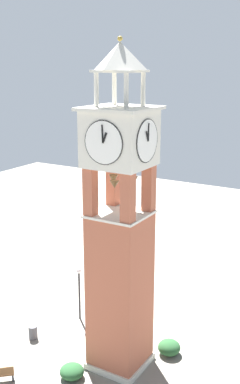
# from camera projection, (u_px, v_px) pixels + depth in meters

# --- Properties ---
(ground) EXTENTS (80.00, 80.00, 0.00)m
(ground) POSITION_uv_depth(u_px,v_px,m) (120.00, 363.00, 25.98)
(ground) COLOR gray
(clock_tower) EXTENTS (3.27, 3.27, 17.14)m
(clock_tower) POSITION_uv_depth(u_px,v_px,m) (120.00, 239.00, 24.07)
(clock_tower) COLOR #AD5B42
(clock_tower) RESTS_ON ground
(lamp_post) EXTENTS (0.36, 0.36, 3.54)m
(lamp_post) POSITION_uv_depth(u_px,v_px,m) (79.00, 283.00, 29.93)
(lamp_post) COLOR black
(lamp_post) RESTS_ON ground
(trash_bin) EXTENTS (0.52, 0.52, 0.80)m
(trash_bin) POSITION_uv_depth(u_px,v_px,m) (33.00, 332.00, 28.26)
(trash_bin) COLOR #4C4C51
(trash_bin) RESTS_ON ground
(shrub_near_entry) EXTENTS (1.28, 1.28, 0.74)m
(shrub_near_entry) POSITION_uv_depth(u_px,v_px,m) (72.00, 372.00, 24.70)
(shrub_near_entry) COLOR #234C28
(shrub_near_entry) RESTS_ON ground
(shrub_left_of_tower) EXTENTS (1.28, 1.28, 0.84)m
(shrub_left_of_tower) POSITION_uv_depth(u_px,v_px,m) (169.00, 347.00, 26.72)
(shrub_left_of_tower) COLOR #234C28
(shrub_left_of_tower) RESTS_ON ground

